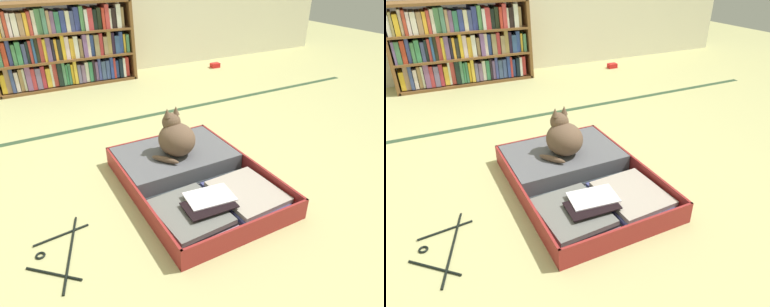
{
  "view_description": "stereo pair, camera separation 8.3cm",
  "coord_description": "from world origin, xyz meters",
  "views": [
    {
      "loc": [
        -0.63,
        -1.26,
        1.08
      ],
      "look_at": [
        0.12,
        0.1,
        0.21
      ],
      "focal_mm": 32.46,
      "sensor_mm": 36.0,
      "label": 1
    },
    {
      "loc": [
        -0.55,
        -1.3,
        1.08
      ],
      "look_at": [
        0.12,
        0.1,
        0.21
      ],
      "focal_mm": 32.46,
      "sensor_mm": 36.0,
      "label": 2
    }
  ],
  "objects": [
    {
      "name": "clothes_hanger",
      "position": [
        -0.6,
        -0.06,
        0.01
      ],
      "size": [
        0.28,
        0.43,
        0.01
      ],
      "color": "black",
      "rests_on": "ground_plane"
    },
    {
      "name": "small_red_pouch",
      "position": [
        1.49,
        2.06,
        0.02
      ],
      "size": [
        0.1,
        0.07,
        0.05
      ],
      "color": "red",
      "rests_on": "ground_plane"
    },
    {
      "name": "open_suitcase",
      "position": [
        0.13,
        0.15,
        0.05
      ],
      "size": [
        0.68,
        0.96,
        0.11
      ],
      "color": "maroon",
      "rests_on": "ground_plane"
    },
    {
      "name": "tatami_border",
      "position": [
        0.0,
        1.13,
        0.0
      ],
      "size": [
        4.8,
        0.05,
        0.0
      ],
      "color": "#304A2F",
      "rests_on": "ground_plane"
    },
    {
      "name": "bookshelf",
      "position": [
        -0.1,
        2.23,
        0.37
      ],
      "size": [
        1.29,
        0.3,
        0.76
      ],
      "color": "brown",
      "rests_on": "ground_plane"
    },
    {
      "name": "black_cat",
      "position": [
        0.12,
        0.3,
        0.21
      ],
      "size": [
        0.28,
        0.25,
        0.27
      ],
      "color": "brown",
      "rests_on": "open_suitcase"
    },
    {
      "name": "ground_plane",
      "position": [
        0.0,
        0.0,
        0.0
      ],
      "size": [
        10.0,
        10.0,
        0.0
      ],
      "primitive_type": "plane",
      "color": "tan"
    }
  ]
}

